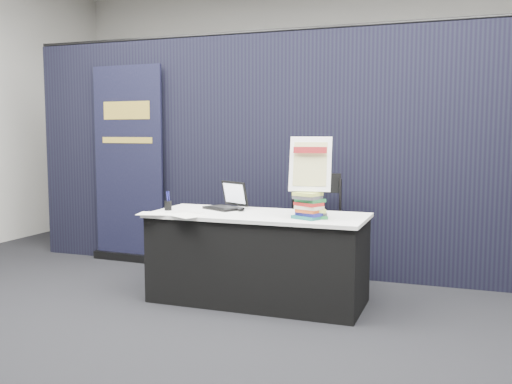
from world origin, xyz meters
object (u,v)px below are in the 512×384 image
Objects in this scene: info_sign at (310,165)px; book_stack_tall at (309,206)px; pullup_banner at (129,176)px; display_table at (258,258)px; book_stack_short at (314,214)px; stacking_chair at (311,226)px; laptop at (225,202)px.

book_stack_tall is at bearing -97.95° from info_sign.
book_stack_tall is 0.53× the size of info_sign.
info_sign is (0.00, 0.03, 0.32)m from book_stack_tall.
info_sign is 2.57m from pullup_banner.
pullup_banner is at bearing 154.88° from book_stack_tall.
book_stack_short reaches higher than display_table.
info_sign reaches higher than book_stack_tall.
display_table is 0.66m from stacking_chair.
info_sign is at bearing -21.92° from pullup_banner.
book_stack_tall is at bearing -135.37° from book_stack_short.
book_stack_short is at bearing 9.72° from laptop.
book_stack_short is at bearing -12.22° from display_table.
book_stack_tall is 1.10× the size of book_stack_short.
display_table is 0.84× the size of pullup_banner.
info_sign is at bearing -174.46° from book_stack_short.
display_table is 0.94m from info_sign.
laptop is at bearing -24.80° from pullup_banner.
laptop is (-0.38, 0.18, 0.43)m from display_table.
stacking_chair reaches higher than book_stack_short.
display_table is 8.32× the size of book_stack_short.
stacking_chair is (-0.19, 0.65, -0.21)m from book_stack_short.
book_stack_short is at bearing 44.63° from book_stack_tall.
laptop is at bearing 154.15° from display_table.
book_stack_tall is 0.11× the size of pullup_banner.
display_table is at bearing -24.49° from pullup_banner.
book_stack_short is at bearing -2.42° from info_sign.
pullup_banner reaches higher than book_stack_tall.
laptop is 0.91m from book_stack_tall.
pullup_banner reaches higher than display_table.
info_sign reaches higher than book_stack_short.
pullup_banner reaches higher than info_sign.
display_table is 4.73× the size of laptop.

